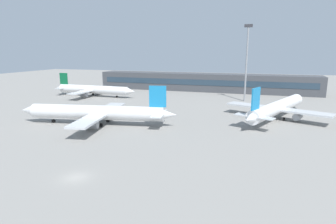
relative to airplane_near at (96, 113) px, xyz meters
The scene contains 6 objects.
ground_plane 18.20m from the airplane_near, 29.64° to the left, with size 400.00×400.00×0.00m, color gray.
terminal_building 79.72m from the airplane_near, 78.76° to the left, with size 112.38×12.13×9.00m.
airplane_near is the anchor object (origin of this frame).
airplane_mid 54.75m from the airplane_near, 26.18° to the left, with size 30.75×42.82×11.12m.
airplane_far 52.76m from the airplane_near, 123.04° to the left, with size 41.56×28.90×10.28m.
floodlight_tower_west 66.03m from the airplane_near, 54.29° to the left, with size 3.20×0.80×30.69m.
Camera 1 is at (27.63, -36.34, 20.25)m, focal length 30.26 mm.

